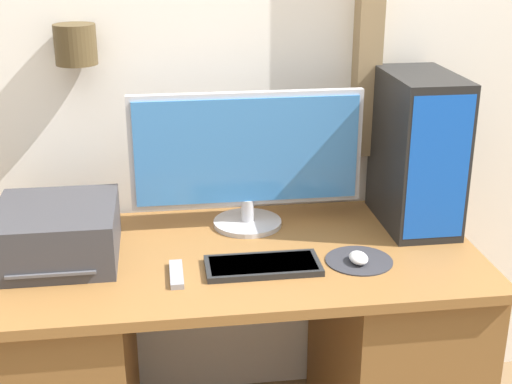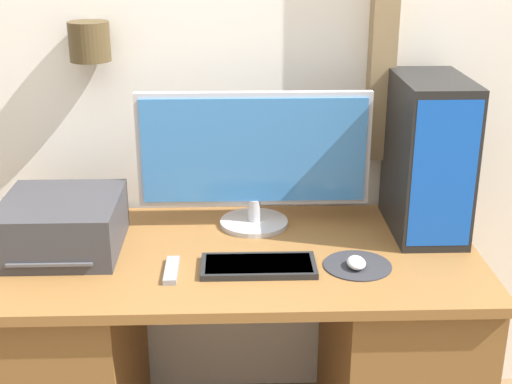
% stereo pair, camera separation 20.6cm
% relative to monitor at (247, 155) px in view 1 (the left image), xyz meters
% --- Properties ---
extents(wall_back, '(6.40, 0.18, 2.77)m').
position_rel_monitor_xyz_m(wall_back, '(-0.07, 0.21, 0.37)').
color(wall_back, white).
rests_on(wall_back, ground_plane).
extents(desk, '(1.47, 0.72, 0.75)m').
position_rel_monitor_xyz_m(desk, '(-0.07, -0.20, -0.60)').
color(desk, brown).
rests_on(desk, ground_plane).
extents(monitor, '(0.73, 0.22, 0.44)m').
position_rel_monitor_xyz_m(monitor, '(0.00, 0.00, 0.00)').
color(monitor, '#B7B7BC').
rests_on(monitor, desk).
extents(keyboard, '(0.33, 0.15, 0.02)m').
position_rel_monitor_xyz_m(keyboard, '(0.00, -0.32, -0.23)').
color(keyboard, black).
rests_on(keyboard, desk).
extents(mousepad, '(0.20, 0.20, 0.00)m').
position_rel_monitor_xyz_m(mousepad, '(0.29, -0.31, -0.23)').
color(mousepad, '#2D2D33').
rests_on(mousepad, desk).
extents(mouse, '(0.05, 0.08, 0.03)m').
position_rel_monitor_xyz_m(mouse, '(0.28, -0.33, -0.22)').
color(mouse, silver).
rests_on(mouse, mousepad).
extents(computer_tower, '(0.21, 0.37, 0.49)m').
position_rel_monitor_xyz_m(computer_tower, '(0.54, -0.05, 0.01)').
color(computer_tower, black).
rests_on(computer_tower, desk).
extents(printer, '(0.34, 0.36, 0.16)m').
position_rel_monitor_xyz_m(printer, '(-0.58, -0.17, -0.16)').
color(printer, '#38383D').
rests_on(printer, desk).
extents(remote_control, '(0.04, 0.15, 0.02)m').
position_rel_monitor_xyz_m(remote_control, '(-0.24, -0.33, -0.23)').
color(remote_control, gray).
rests_on(remote_control, desk).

